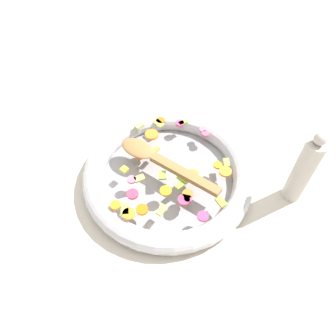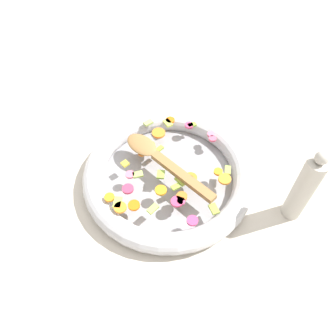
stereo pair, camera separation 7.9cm
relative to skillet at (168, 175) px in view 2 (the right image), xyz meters
The scene contains 5 objects.
ground_plane 0.02m from the skillet, ahead, with size 4.00×4.00×0.00m, color beige.
skillet is the anchor object (origin of this frame).
chopped_vegetables 0.03m from the skillet, 24.08° to the right, with size 0.34×0.32×0.01m.
wooden_spoon 0.05m from the skillet, 151.12° to the right, with size 0.26×0.17×0.01m.
pepper_mill 0.31m from the skillet, 55.39° to the left, with size 0.05×0.05×0.22m.
Camera 2 is at (0.46, -0.14, 0.68)m, focal length 35.00 mm.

